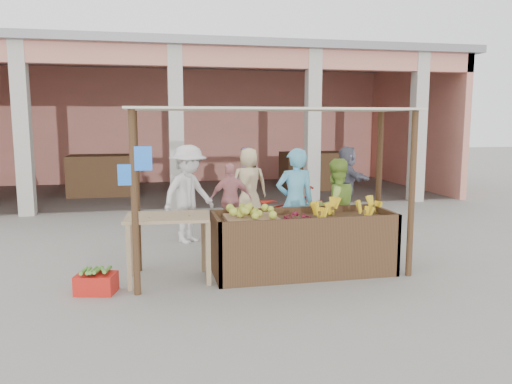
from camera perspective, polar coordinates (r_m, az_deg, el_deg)
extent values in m
plane|color=gray|center=(7.32, 1.55, -9.43)|extent=(60.00, 60.00, 0.00)
cube|color=tan|center=(18.26, -6.90, 7.47)|extent=(14.00, 0.20, 4.00)
cube|color=tan|center=(17.51, 17.34, 7.13)|extent=(0.20, 6.00, 4.00)
cube|color=tan|center=(12.63, -4.60, 15.15)|extent=(14.00, 0.30, 0.50)
cube|color=slate|center=(15.48, -6.03, 15.15)|extent=(14.40, 6.40, 0.20)
cube|color=#B7B0A7|center=(12.76, -25.12, 6.46)|extent=(0.35, 0.35, 4.00)
cube|color=#B7B0A7|center=(12.45, -9.11, 7.10)|extent=(0.35, 0.35, 4.00)
cube|color=#B7B0A7|center=(13.10, 6.48, 7.20)|extent=(0.35, 0.35, 4.00)
cube|color=#B7B0A7|center=(14.34, 18.01, 6.94)|extent=(0.35, 0.35, 4.00)
cube|color=#4C331E|center=(15.43, -16.99, 1.83)|extent=(2.00, 1.20, 1.20)
cube|color=#4C331E|center=(16.20, 6.57, 2.42)|extent=(2.00, 1.20, 1.20)
cube|color=#4C331E|center=(7.34, 5.39, -6.17)|extent=(2.60, 0.95, 0.80)
cylinder|color=#4C331E|center=(6.42, -13.70, -1.37)|extent=(0.09, 0.09, 2.35)
cylinder|color=#4C331E|center=(7.35, 17.38, -0.32)|extent=(0.09, 0.09, 2.35)
cylinder|color=#4C331E|center=(7.46, -13.48, -0.06)|extent=(0.09, 0.09, 2.35)
cylinder|color=#4C331E|center=(8.27, 13.84, 0.73)|extent=(0.09, 0.09, 2.35)
cube|color=beige|center=(7.07, 1.87, 9.44)|extent=(4.00, 1.35, 0.03)
cube|color=blue|center=(6.35, -12.80, 3.78)|extent=(0.22, 0.08, 0.30)
cube|color=blue|center=(6.37, -14.72, 1.93)|extent=(0.18, 0.07, 0.26)
cube|color=#946C4C|center=(7.09, -0.56, -3.07)|extent=(0.74, 0.64, 0.06)
ellipsoid|color=gold|center=(7.07, -0.56, -2.28)|extent=(0.63, 0.55, 0.14)
ellipsoid|color=maroon|center=(7.16, 4.69, -2.68)|extent=(0.43, 0.35, 0.14)
cube|color=tan|center=(6.96, -10.07, -2.84)|extent=(1.20, 0.85, 0.04)
cube|color=tan|center=(6.75, -14.31, -7.33)|extent=(0.06, 0.06, 0.88)
cube|color=tan|center=(6.78, -5.46, -7.03)|extent=(0.06, 0.06, 0.88)
cube|color=tan|center=(7.38, -14.12, -5.98)|extent=(0.06, 0.06, 0.88)
cube|color=tan|center=(7.41, -6.05, -5.72)|extent=(0.06, 0.06, 0.88)
cube|color=red|center=(6.87, -17.79, -9.92)|extent=(0.56, 0.46, 0.25)
ellipsoid|color=maroon|center=(12.98, 7.44, -0.20)|extent=(0.49, 0.49, 0.67)
ellipsoid|color=maroon|center=(13.17, 8.96, -0.12)|extent=(0.49, 0.49, 0.67)
imported|color=#5DBCE2|center=(8.18, 4.50, -0.76)|extent=(0.71, 0.53, 1.89)
imported|color=#8FBA42|center=(8.27, 9.04, -1.45)|extent=(0.89, 0.62, 1.69)
imported|color=maroon|center=(9.29, 2.80, -2.22)|extent=(0.79, 2.08, 1.07)
imported|color=silver|center=(9.10, -7.74, 0.19)|extent=(1.35, 1.24, 1.92)
imported|color=#D38383|center=(9.63, -2.89, -0.59)|extent=(0.88, 0.47, 1.49)
imported|color=tan|center=(11.01, -0.82, 1.33)|extent=(0.90, 0.61, 1.80)
imported|color=#535261|center=(12.45, 10.36, 1.71)|extent=(0.78, 1.60, 1.68)
imported|color=#92739D|center=(11.71, -1.26, 1.63)|extent=(0.91, 0.61, 1.75)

